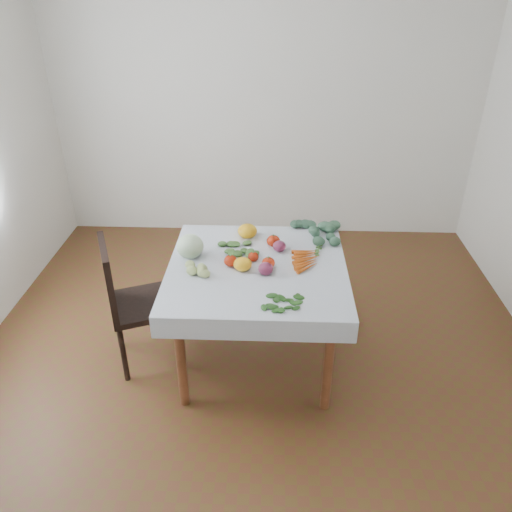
# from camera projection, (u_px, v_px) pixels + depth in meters

# --- Properties ---
(ground) EXTENTS (4.00, 4.00, 0.00)m
(ground) POSITION_uv_depth(u_px,v_px,m) (257.00, 357.00, 3.53)
(ground) COLOR #59301C
(back_wall) EXTENTS (4.00, 0.04, 2.70)m
(back_wall) POSITION_uv_depth(u_px,v_px,m) (265.00, 98.00, 4.58)
(back_wall) COLOR silver
(back_wall) RESTS_ON ground
(table) EXTENTS (1.00, 1.00, 0.75)m
(table) POSITION_uv_depth(u_px,v_px,m) (257.00, 280.00, 3.20)
(table) COLOR brown
(table) RESTS_ON ground
(tablecloth) EXTENTS (1.12, 1.12, 0.01)m
(tablecloth) POSITION_uv_depth(u_px,v_px,m) (257.00, 266.00, 3.15)
(tablecloth) COLOR white
(tablecloth) RESTS_ON table
(chair) EXTENTS (0.55, 0.55, 0.93)m
(chair) POSITION_uv_depth(u_px,v_px,m) (128.00, 297.00, 3.25)
(chair) COLOR black
(chair) RESTS_ON ground
(cabbage) EXTENTS (0.18, 0.18, 0.16)m
(cabbage) POSITION_uv_depth(u_px,v_px,m) (190.00, 246.00, 3.21)
(cabbage) COLOR silver
(cabbage) RESTS_ON tablecloth
(tomato_a) EXTENTS (0.11, 0.11, 0.08)m
(tomato_a) POSITION_uv_depth(u_px,v_px,m) (273.00, 241.00, 3.35)
(tomato_a) COLOR #AF230B
(tomato_a) RESTS_ON tablecloth
(tomato_b) EXTENTS (0.10, 0.10, 0.07)m
(tomato_b) POSITION_uv_depth(u_px,v_px,m) (268.00, 263.00, 3.11)
(tomato_b) COLOR #AF230B
(tomato_b) RESTS_ON tablecloth
(tomato_c) EXTENTS (0.11, 0.11, 0.07)m
(tomato_c) POSITION_uv_depth(u_px,v_px,m) (230.00, 261.00, 3.14)
(tomato_c) COLOR #AF230B
(tomato_c) RESTS_ON tablecloth
(tomato_d) EXTENTS (0.07, 0.07, 0.06)m
(tomato_d) POSITION_uv_depth(u_px,v_px,m) (253.00, 257.00, 3.19)
(tomato_d) COLOR #AF230B
(tomato_d) RESTS_ON tablecloth
(heirloom_back) EXTENTS (0.16, 0.16, 0.09)m
(heirloom_back) POSITION_uv_depth(u_px,v_px,m) (247.00, 231.00, 3.47)
(heirloom_back) COLOR yellow
(heirloom_back) RESTS_ON tablecloth
(heirloom_front) EXTENTS (0.13, 0.13, 0.08)m
(heirloom_front) POSITION_uv_depth(u_px,v_px,m) (243.00, 264.00, 3.09)
(heirloom_front) COLOR yellow
(heirloom_front) RESTS_ON tablecloth
(onion_a) EXTENTS (0.09, 0.09, 0.07)m
(onion_a) POSITION_uv_depth(u_px,v_px,m) (279.00, 246.00, 3.30)
(onion_a) COLOR #4F1630
(onion_a) RESTS_ON tablecloth
(onion_b) EXTENTS (0.12, 0.12, 0.08)m
(onion_b) POSITION_uv_depth(u_px,v_px,m) (266.00, 269.00, 3.05)
(onion_b) COLOR #4F1630
(onion_b) RESTS_ON tablecloth
(tomatillo_cluster) EXTENTS (0.16, 0.12, 0.05)m
(tomatillo_cluster) POSITION_uv_depth(u_px,v_px,m) (200.00, 269.00, 3.06)
(tomatillo_cluster) COLOR #B1BF6E
(tomatillo_cluster) RESTS_ON tablecloth
(carrot_bunch) EXTENTS (0.19, 0.31, 0.03)m
(carrot_bunch) POSITION_uv_depth(u_px,v_px,m) (307.00, 259.00, 3.20)
(carrot_bunch) COLOR #CA4B16
(carrot_bunch) RESTS_ON tablecloth
(kale_bunch) EXTENTS (0.39, 0.29, 0.05)m
(kale_bunch) POSITION_uv_depth(u_px,v_px,m) (313.00, 233.00, 3.49)
(kale_bunch) COLOR #3E664A
(kale_bunch) RESTS_ON tablecloth
(basil_bunch) EXTENTS (0.25, 0.21, 0.01)m
(basil_bunch) POSITION_uv_depth(u_px,v_px,m) (280.00, 302.00, 2.80)
(basil_bunch) COLOR #275A1C
(basil_bunch) RESTS_ON tablecloth
(dill_bunch) EXTENTS (0.26, 0.21, 0.03)m
(dill_bunch) POSITION_uv_depth(u_px,v_px,m) (238.00, 250.00, 3.30)
(dill_bunch) COLOR #427435
(dill_bunch) RESTS_ON tablecloth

